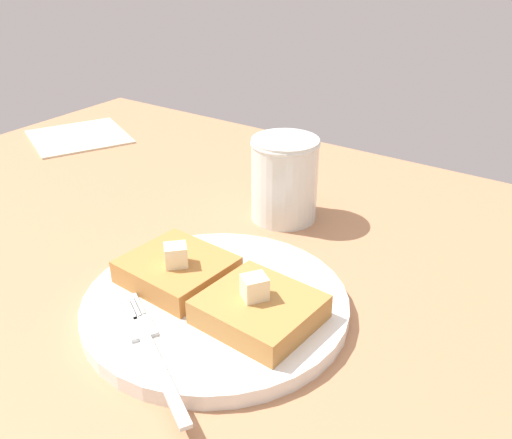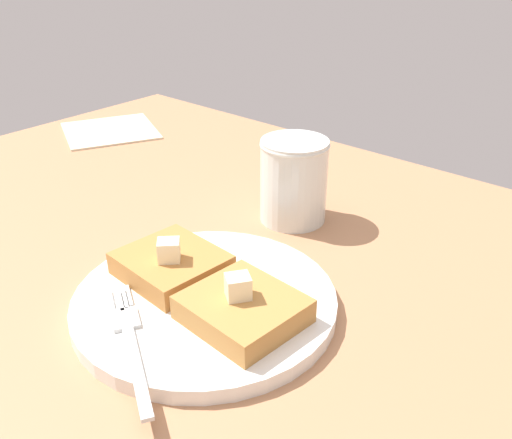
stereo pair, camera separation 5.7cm
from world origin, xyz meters
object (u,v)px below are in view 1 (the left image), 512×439
Objects in this scene: plate at (216,304)px; fork at (148,345)px; napkin at (79,137)px; syrup_jar at (287,184)px.

fork reaches higher than plate.
fork is 1.02× the size of napkin.
syrup_jar reaches higher than plate.
napkin is (-45.96, 31.83, -1.44)cm from fork.
syrup_jar reaches higher than napkin.
syrup_jar reaches higher than fork.
fork is at bearing -81.62° from syrup_jar.
plate is 52.04cm from napkin.
plate is at bearing -77.17° from syrup_jar.
plate reaches higher than napkin.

